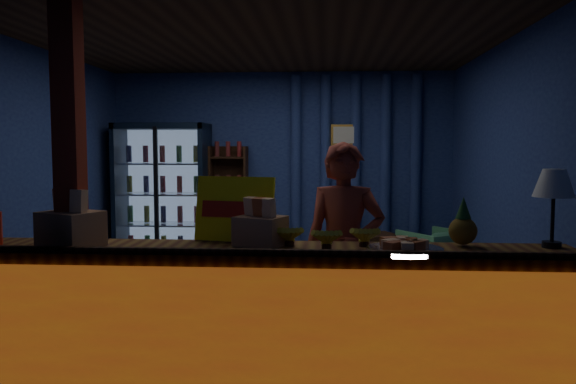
{
  "coord_description": "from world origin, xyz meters",
  "views": [
    {
      "loc": [
        0.61,
        -5.43,
        1.59
      ],
      "look_at": [
        0.25,
        -0.2,
        1.17
      ],
      "focal_mm": 35.0,
      "sensor_mm": 36.0,
      "label": 1
    }
  ],
  "objects_px": {
    "pastry_tray": "(405,248)",
    "green_chair": "(433,254)",
    "table_lamp": "(554,186)",
    "shopkeeper": "(344,253)"
  },
  "relations": [
    {
      "from": "shopkeeper",
      "to": "pastry_tray",
      "type": "distance_m",
      "value": 0.77
    },
    {
      "from": "pastry_tray",
      "to": "green_chair",
      "type": "bearing_deg",
      "value": 76.3
    },
    {
      "from": "shopkeeper",
      "to": "pastry_tray",
      "type": "xyz_separation_m",
      "value": [
        0.35,
        -0.67,
        0.16
      ]
    },
    {
      "from": "shopkeeper",
      "to": "green_chair",
      "type": "height_order",
      "value": "shopkeeper"
    },
    {
      "from": "green_chair",
      "to": "shopkeeper",
      "type": "bearing_deg",
      "value": 32.47
    },
    {
      "from": "shopkeeper",
      "to": "green_chair",
      "type": "relative_size",
      "value": 2.43
    },
    {
      "from": "green_chair",
      "to": "table_lamp",
      "type": "xyz_separation_m",
      "value": [
        0.15,
        -3.11,
        1.04
      ]
    },
    {
      "from": "pastry_tray",
      "to": "table_lamp",
      "type": "relative_size",
      "value": 0.94
    },
    {
      "from": "table_lamp",
      "to": "green_chair",
      "type": "bearing_deg",
      "value": 92.76
    },
    {
      "from": "pastry_tray",
      "to": "table_lamp",
      "type": "xyz_separation_m",
      "value": [
        0.96,
        0.21,
        0.37
      ]
    }
  ]
}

